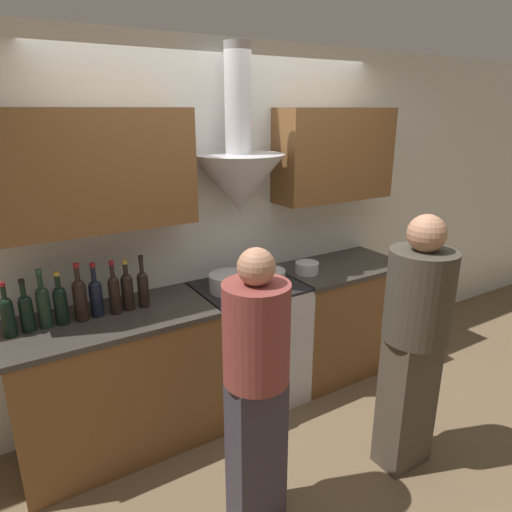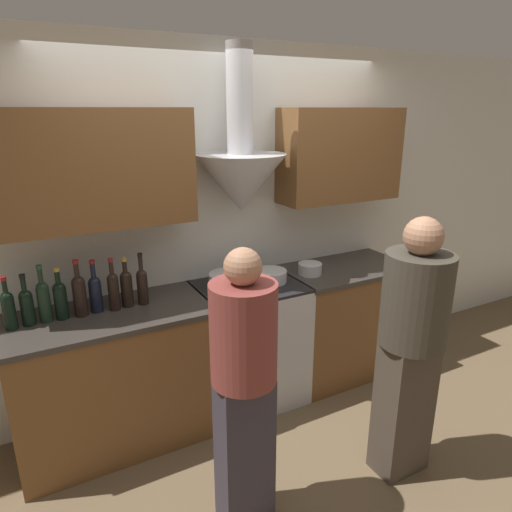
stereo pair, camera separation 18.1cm
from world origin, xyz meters
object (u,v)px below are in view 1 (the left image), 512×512
object	(u,v)px
wine_bottle_5	(96,295)
orange_fruit	(393,258)
wine_bottle_1	(26,311)
saucepan	(307,268)
stock_pot	(229,282)
wine_bottle_0	(8,314)
wine_bottle_3	(61,303)
wine_bottle_4	(80,297)
wine_bottle_2	(43,304)
wine_bottle_8	(143,287)
mixing_bowl	(269,276)
person_foreground_left	(256,382)
person_foreground_right	(414,337)
stove_range	(249,343)
wine_bottle_6	(114,292)
wine_bottle_7	(127,289)

from	to	relation	value
wine_bottle_5	orange_fruit	bearing A→B (deg)	-5.86
wine_bottle_1	saucepan	size ratio (longest dim) A/B	1.74
stock_pot	wine_bottle_0	bearing A→B (deg)	177.71
wine_bottle_3	wine_bottle_4	world-z (taller)	wine_bottle_4
wine_bottle_2	wine_bottle_4	distance (m)	0.20
orange_fruit	wine_bottle_8	bearing A→B (deg)	173.80
wine_bottle_3	orange_fruit	world-z (taller)	wine_bottle_3
wine_bottle_0	wine_bottle_1	world-z (taller)	wine_bottle_0
wine_bottle_2	stock_pot	distance (m)	1.17
wine_bottle_3	mixing_bowl	distance (m)	1.42
person_foreground_left	person_foreground_right	bearing A→B (deg)	-7.15
stove_range	wine_bottle_0	xyz separation A→B (m)	(-1.52, 0.04, 0.59)
wine_bottle_6	saucepan	bearing A→B (deg)	-1.74
wine_bottle_0	mixing_bowl	bearing A→B (deg)	-1.63
person_foreground_left	wine_bottle_7	bearing A→B (deg)	108.15
wine_bottle_0	wine_bottle_1	bearing A→B (deg)	8.08
person_foreground_right	saucepan	bearing A→B (deg)	88.23
stock_pot	saucepan	world-z (taller)	stock_pot
wine_bottle_2	wine_bottle_0	bearing A→B (deg)	-175.27
wine_bottle_5	wine_bottle_7	world-z (taller)	wine_bottle_5
stove_range	wine_bottle_1	bearing A→B (deg)	177.89
saucepan	wine_bottle_8	bearing A→B (deg)	177.64
wine_bottle_3	person_foreground_right	distance (m)	2.07
saucepan	person_foreground_left	world-z (taller)	person_foreground_left
wine_bottle_0	wine_bottle_5	bearing A→B (deg)	2.08
wine_bottle_2	wine_bottle_4	size ratio (longest dim) A/B	0.98
wine_bottle_6	wine_bottle_0	bearing A→B (deg)	179.21
person_foreground_left	person_foreground_right	distance (m)	1.01
wine_bottle_1	wine_bottle_7	xyz separation A→B (m)	(0.57, -0.00, 0.01)
stock_pot	mixing_bowl	size ratio (longest dim) A/B	1.16
wine_bottle_5	wine_bottle_2	bearing A→B (deg)	-179.61
orange_fruit	person_foreground_left	xyz separation A→B (m)	(-1.80, -0.77, -0.12)
wine_bottle_6	person_foreground_left	bearing A→B (deg)	-67.21
wine_bottle_8	person_foreground_right	world-z (taller)	person_foreground_right
wine_bottle_6	mixing_bowl	world-z (taller)	wine_bottle_6
wine_bottle_5	mixing_bowl	distance (m)	1.22
wine_bottle_8	person_foreground_right	distance (m)	1.68
wine_bottle_7	wine_bottle_8	bearing A→B (deg)	-6.22
orange_fruit	wine_bottle_4	bearing A→B (deg)	174.78
stove_range	person_foreground_right	world-z (taller)	person_foreground_right
wine_bottle_1	wine_bottle_8	distance (m)	0.67
wine_bottle_1	orange_fruit	xyz separation A→B (m)	(2.71, -0.23, -0.08)
wine_bottle_7	person_foreground_left	world-z (taller)	person_foreground_left
wine_bottle_4	stock_pot	world-z (taller)	wine_bottle_4
wine_bottle_0	wine_bottle_8	xyz separation A→B (m)	(0.77, 0.00, 0.00)
wine_bottle_0	saucepan	bearing A→B (deg)	-1.47
saucepan	person_foreground_right	size ratio (longest dim) A/B	0.11
wine_bottle_2	person_foreground_left	world-z (taller)	person_foreground_left
wine_bottle_5	wine_bottle_6	bearing A→B (deg)	-13.65
wine_bottle_6	wine_bottle_8	size ratio (longest dim) A/B	0.99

